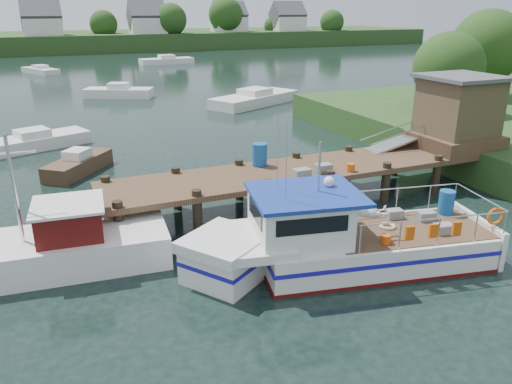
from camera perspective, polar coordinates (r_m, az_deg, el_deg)
name	(u,v)px	position (r m, az deg, el deg)	size (l,w,h in m)	color
ground_plane	(264,208)	(18.80, 0.97, -1.84)	(160.00, 160.00, 0.00)	black
far_shore	(74,38)	(98.60, -20.12, 16.21)	(140.00, 42.55, 9.22)	#28471D
dock	(409,134)	(21.54, 17.07, 6.40)	(16.60, 3.00, 4.78)	#4D3624
lobster_boat	(337,242)	(14.50, 9.22, -5.61)	(9.33, 4.19, 4.49)	silver
work_boat	(41,249)	(15.50, -23.32, -6.04)	(7.73, 2.95, 4.04)	silver
moored_rowboat	(78,164)	(24.14, -19.65, 3.02)	(3.37, 3.72, 1.09)	#4D3624
moored_far	(167,61)	(70.43, -10.17, 14.57)	(7.18, 2.77, 1.20)	silver
moored_a	(33,141)	(29.33, -24.09, 5.31)	(5.98, 3.71, 1.04)	silver
moored_b	(119,92)	(44.17, -15.42, 10.94)	(5.82, 4.12, 1.23)	silver
moored_c	(255,99)	(39.53, -0.13, 10.64)	(8.23, 5.90, 1.24)	silver
moored_d	(40,70)	(64.14, -23.41, 12.65)	(4.13, 5.88, 0.95)	silver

